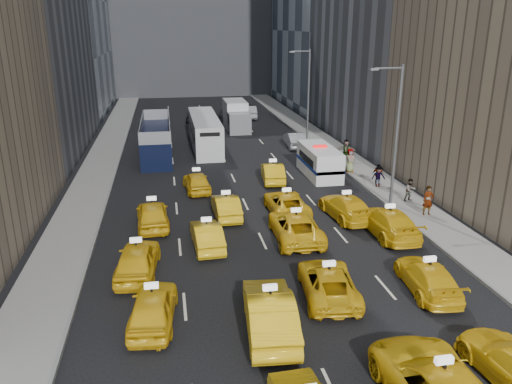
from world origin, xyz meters
TOP-DOWN VIEW (x-y plane):
  - ground at (0.00, 0.00)m, footprint 160.00×160.00m
  - sidewalk_west at (-10.50, 25.00)m, footprint 3.00×90.00m
  - sidewalk_east at (10.50, 25.00)m, footprint 3.00×90.00m
  - curb_west at (-9.05, 25.00)m, footprint 0.15×90.00m
  - curb_east at (9.05, 25.00)m, footprint 0.15×90.00m
  - streetlight_near at (9.18, 12.00)m, footprint 2.15×0.22m
  - streetlight_far at (9.18, 32.00)m, footprint 2.15×0.22m
  - taxi_4 at (-5.75, 0.97)m, footprint 2.16×4.42m
  - taxi_5 at (-1.34, -0.38)m, footprint 2.22×5.24m
  - taxi_6 at (1.70, 1.77)m, footprint 2.78×5.03m
  - taxi_7 at (6.19, 1.42)m, footprint 2.35×4.75m
  - taxi_8 at (-6.53, 5.26)m, footprint 2.24×4.71m
  - taxi_9 at (-3.05, 7.75)m, footprint 1.66×4.20m
  - taxi_10 at (1.85, 7.98)m, footprint 2.67×5.40m
  - taxi_11 at (7.13, 7.56)m, footprint 2.14×5.22m
  - taxi_12 at (-5.93, 11.17)m, footprint 2.07×4.57m
  - taxi_13 at (-1.51, 11.94)m, footprint 1.54×4.20m
  - taxi_14 at (2.26, 11.83)m, footprint 2.27×4.89m
  - taxi_15 at (5.67, 10.48)m, footprint 2.47×5.11m
  - taxi_16 at (-2.96, 17.31)m, footprint 2.00×4.21m
  - taxi_17 at (2.83, 18.56)m, footprint 1.98×4.48m
  - nypd_van at (6.74, 19.50)m, footprint 2.96×5.91m
  - double_decker at (-5.81, 28.15)m, footprint 3.65×11.37m
  - city_bus at (-1.29, 30.53)m, footprint 3.38×11.83m
  - box_truck at (2.91, 38.69)m, footprint 2.64×6.93m
  - misc_car_0 at (7.23, 29.03)m, footprint 1.81×4.48m
  - misc_car_1 at (-5.76, 39.39)m, footprint 2.58×5.26m
  - misc_car_2 at (2.82, 44.21)m, footprint 2.71×5.90m
  - misc_car_3 at (-1.57, 44.19)m, footprint 2.15×4.37m
  - misc_car_4 at (5.47, 45.37)m, footprint 2.07×4.97m
  - pedestrian_0 at (10.65, 9.74)m, footprint 0.71×0.50m
  - pedestrian_1 at (10.77, 12.30)m, footprint 0.80×0.52m
  - pedestrian_2 at (9.94, 15.53)m, footprint 1.06×0.53m
  - pedestrian_3 at (10.12, 16.07)m, footprint 0.93×0.51m
  - pedestrian_4 at (9.27, 19.52)m, footprint 0.93×0.53m
  - pedestrian_5 at (10.20, 23.01)m, footprint 1.72×1.11m

SIDE VIEW (x-z plane):
  - ground at x=0.00m, z-range 0.00..0.00m
  - sidewalk_west at x=-10.50m, z-range 0.00..0.15m
  - sidewalk_east at x=10.50m, z-range 0.00..0.15m
  - curb_west at x=-9.05m, z-range 0.00..0.18m
  - curb_east at x=9.05m, z-range 0.00..0.18m
  - taxi_7 at x=6.19m, z-range 0.00..1.33m
  - taxi_6 at x=1.70m, z-range 0.00..1.33m
  - taxi_14 at x=2.26m, z-range 0.00..1.36m
  - taxi_9 at x=-3.05m, z-range 0.00..1.36m
  - taxi_13 at x=-1.51m, z-range 0.00..1.37m
  - taxi_16 at x=-2.96m, z-range 0.00..1.39m
  - taxi_17 at x=2.83m, z-range 0.00..1.43m
  - taxi_15 at x=5.67m, z-range 0.00..1.43m
  - misc_car_3 at x=-1.57m, z-range 0.00..1.43m
  - misc_car_1 at x=-5.76m, z-range 0.00..1.44m
  - misc_car_0 at x=7.23m, z-range 0.00..1.45m
  - taxi_4 at x=-5.75m, z-range 0.00..1.45m
  - taxi_10 at x=1.85m, z-range 0.00..1.47m
  - taxi_11 at x=7.13m, z-range 0.00..1.51m
  - taxi_12 at x=-5.93m, z-range 0.00..1.52m
  - taxi_8 at x=-6.53m, z-range 0.00..1.55m
  - misc_car_4 at x=5.47m, z-range 0.00..1.60m
  - misc_car_2 at x=2.82m, z-range 0.00..1.67m
  - taxi_5 at x=-1.34m, z-range 0.00..1.68m
  - pedestrian_3 at x=10.12m, z-range 0.15..1.67m
  - pedestrian_1 at x=10.77m, z-range 0.15..1.67m
  - pedestrian_2 at x=9.94m, z-range 0.15..1.72m
  - pedestrian_5 at x=10.20m, z-range 0.15..1.94m
  - pedestrian_0 at x=10.65m, z-range 0.15..1.99m
  - pedestrian_4 at x=9.27m, z-range 0.15..2.04m
  - nypd_van at x=6.74m, z-range -0.12..2.31m
  - city_bus at x=-1.29m, z-range -0.01..3.00m
  - box_truck at x=2.91m, z-range -0.03..3.10m
  - double_decker at x=-5.81m, z-range -0.02..3.23m
  - streetlight_near at x=9.18m, z-range 0.42..9.42m
  - streetlight_far at x=9.18m, z-range 0.42..9.42m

